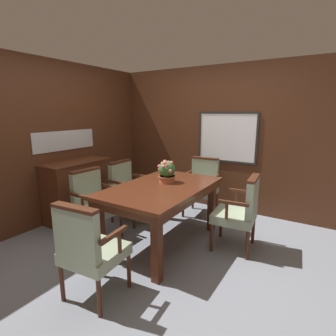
{
  "coord_description": "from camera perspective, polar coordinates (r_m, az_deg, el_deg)",
  "views": [
    {
      "loc": [
        1.83,
        -2.47,
        1.69
      ],
      "look_at": [
        0.09,
        0.33,
        0.98
      ],
      "focal_mm": 28.0,
      "sensor_mm": 36.0,
      "label": 1
    }
  ],
  "objects": [
    {
      "name": "chair_left_near",
      "position": [
        3.66,
        -15.94,
        -6.99
      ],
      "size": [
        0.51,
        0.56,
        0.94
      ],
      "rotation": [
        0.0,
        0.0,
        1.52
      ],
      "color": "#472314",
      "rests_on": "ground_plane"
    },
    {
      "name": "chair_head_near",
      "position": [
        2.52,
        -16.86,
        -16.13
      ],
      "size": [
        0.57,
        0.53,
        0.94
      ],
      "rotation": [
        0.0,
        0.0,
        3.23
      ],
      "color": "#472314",
      "rests_on": "ground_plane"
    },
    {
      "name": "wall_back",
      "position": [
        4.71,
        8.97,
        6.38
      ],
      "size": [
        7.2,
        0.08,
        2.45
      ],
      "color": "#4C2816",
      "rests_on": "ground_plane"
    },
    {
      "name": "ground_plane",
      "position": [
        3.51,
        -4.25,
        -16.68
      ],
      "size": [
        14.0,
        14.0,
        0.0
      ],
      "primitive_type": "plane",
      "color": "gray"
    },
    {
      "name": "sideboard_cabinet",
      "position": [
        4.42,
        -18.93,
        -4.53
      ],
      "size": [
        0.48,
        1.05,
        0.93
      ],
      "color": "#512816",
      "rests_on": "ground_plane"
    },
    {
      "name": "chair_head_far",
      "position": [
        4.39,
        7.44,
        -3.4
      ],
      "size": [
        0.57,
        0.53,
        0.94
      ],
      "rotation": [
        0.0,
        0.0,
        0.08
      ],
      "color": "#472314",
      "rests_on": "ground_plane"
    },
    {
      "name": "chair_right_far",
      "position": [
        3.36,
        15.5,
        -8.7
      ],
      "size": [
        0.53,
        0.57,
        0.94
      ],
      "rotation": [
        0.0,
        0.0,
        -1.47
      ],
      "color": "#472314",
      "rests_on": "ground_plane"
    },
    {
      "name": "potted_plant",
      "position": [
        3.42,
        -0.27,
        -0.8
      ],
      "size": [
        0.24,
        0.23,
        0.29
      ],
      "color": "#B2603D",
      "rests_on": "dining_table"
    },
    {
      "name": "chair_left_far",
      "position": [
        4.15,
        -8.87,
        -4.39
      ],
      "size": [
        0.5,
        0.55,
        0.94
      ],
      "rotation": [
        0.0,
        0.0,
        1.58
      ],
      "color": "#472314",
      "rests_on": "ground_plane"
    },
    {
      "name": "dining_table",
      "position": [
        3.32,
        -1.37,
        -5.57
      ],
      "size": [
        1.0,
        1.61,
        0.78
      ],
      "color": "#4C2314",
      "rests_on": "ground_plane"
    },
    {
      "name": "wall_left",
      "position": [
        4.38,
        -23.6,
        5.08
      ],
      "size": [
        0.08,
        7.2,
        2.45
      ],
      "color": "#4C2816",
      "rests_on": "ground_plane"
    }
  ]
}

